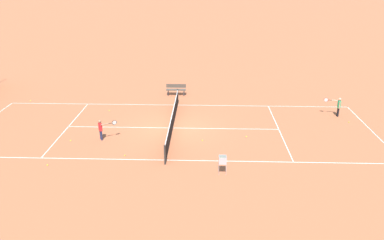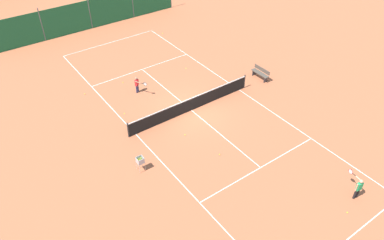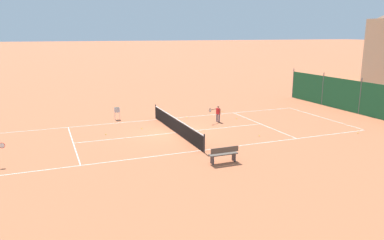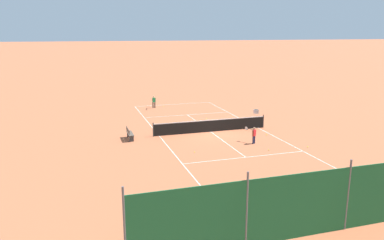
# 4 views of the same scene
# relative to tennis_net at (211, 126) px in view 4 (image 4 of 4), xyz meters

# --- Properties ---
(ground_plane) EXTENTS (600.00, 600.00, 0.00)m
(ground_plane) POSITION_rel_tennis_net_xyz_m (0.00, 0.00, -0.50)
(ground_plane) COLOR #B7603D
(court_line_markings) EXTENTS (8.25, 23.85, 0.01)m
(court_line_markings) POSITION_rel_tennis_net_xyz_m (0.00, 0.00, -0.50)
(court_line_markings) COLOR white
(court_line_markings) RESTS_ON ground
(tennis_net) EXTENTS (9.18, 0.08, 1.06)m
(tennis_net) POSITION_rel_tennis_net_xyz_m (0.00, 0.00, 0.00)
(tennis_net) COLOR #2D2D2D
(tennis_net) RESTS_ON ground
(windscreen_fence_far) EXTENTS (17.28, 0.08, 2.90)m
(windscreen_fence_far) POSITION_rel_tennis_net_xyz_m (-0.00, 15.50, 0.81)
(windscreen_fence_far) COLOR #1E6038
(windscreen_fence_far) RESTS_ON ground
(player_far_service) EXTENTS (0.50, 1.02, 1.20)m
(player_far_service) POSITION_rel_tennis_net_xyz_m (-1.77, 3.84, 0.20)
(player_far_service) COLOR #23284C
(player_far_service) RESTS_ON ground
(player_near_service) EXTENTS (0.56, 1.01, 1.26)m
(player_near_service) POSITION_rel_tennis_net_xyz_m (2.35, -10.58, 0.24)
(player_near_service) COLOR black
(player_near_service) RESTS_ON ground
(tennis_ball_alley_right) EXTENTS (0.07, 0.07, 0.07)m
(tennis_ball_alley_right) POSITION_rel_tennis_net_xyz_m (-3.71, 2.17, -0.47)
(tennis_ball_alley_right) COLOR #CCE033
(tennis_ball_alley_right) RESTS_ON ground
(tennis_ball_mid_court) EXTENTS (0.07, 0.07, 0.07)m
(tennis_ball_mid_court) POSITION_rel_tennis_net_xyz_m (-1.77, -1.81, -0.47)
(tennis_ball_mid_court) COLOR #CCE033
(tennis_ball_mid_court) RESTS_ON ground
(tennis_ball_by_net_left) EXTENTS (0.07, 0.07, 0.07)m
(tennis_ball_by_net_left) POSITION_rel_tennis_net_xyz_m (-2.05, 5.57, -0.47)
(tennis_ball_by_net_left) COLOR #CCE033
(tennis_ball_by_net_left) RESTS_ON ground
(tennis_ball_by_net_right) EXTENTS (0.07, 0.07, 0.07)m
(tennis_ball_by_net_right) POSITION_rel_tennis_net_xyz_m (2.77, 4.55, -0.47)
(tennis_ball_by_net_right) COLOR #CCE033
(tennis_ball_by_net_right) RESTS_ON ground
(tennis_ball_far_corner) EXTENTS (0.07, 0.07, 0.07)m
(tennis_ball_far_corner) POSITION_rel_tennis_net_xyz_m (1.23, -10.99, -0.47)
(tennis_ball_far_corner) COLOR #CCE033
(tennis_ball_far_corner) RESTS_ON ground
(tennis_ball_service_box) EXTENTS (0.07, 0.07, 0.07)m
(tennis_ball_service_box) POSITION_rel_tennis_net_xyz_m (-1.16, -4.33, -0.47)
(tennis_ball_service_box) COLOR #CCE033
(tennis_ball_service_box) RESTS_ON ground
(tennis_ball_alley_left) EXTENTS (0.07, 0.07, 0.07)m
(tennis_ball_alley_left) POSITION_rel_tennis_net_xyz_m (-4.87, 5.76, -0.47)
(tennis_ball_alley_left) COLOR #CCE033
(tennis_ball_alley_left) RESTS_ON ground
(tennis_ball_near_corner) EXTENTS (0.07, 0.07, 0.07)m
(tennis_ball_near_corner) POSITION_rel_tennis_net_xyz_m (4.59, 10.80, -0.47)
(tennis_ball_near_corner) COLOR #CCE033
(tennis_ball_near_corner) RESTS_ON ground
(ball_hopper) EXTENTS (0.36, 0.36, 0.89)m
(ball_hopper) POSITION_rel_tennis_net_xyz_m (-5.31, -2.78, 0.16)
(ball_hopper) COLOR #B7B7BC
(ball_hopper) RESTS_ON ground
(courtside_bench) EXTENTS (0.36, 1.50, 0.84)m
(courtside_bench) POSITION_rel_tennis_net_xyz_m (6.34, 0.25, -0.05)
(courtside_bench) COLOR #51473D
(courtside_bench) RESTS_ON ground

